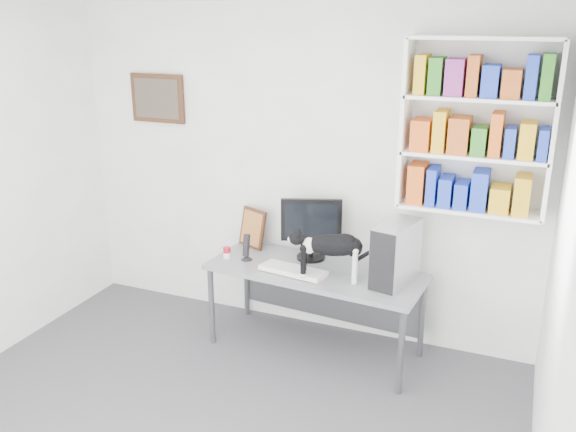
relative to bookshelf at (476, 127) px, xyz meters
The scene contains 11 objects.
room 2.37m from the bookshelf, 127.12° to the right, with size 4.01×4.01×2.70m.
bookshelf is the anchor object (origin of this frame).
wall_art 2.70m from the bookshelf, behind, with size 0.52×0.04×0.42m, color #4B2B18.
desk 1.87m from the bookshelf, 165.69° to the right, with size 1.69×0.66×0.70m, color gray.
monitor 1.49m from the bookshelf, behind, with size 0.49×0.23×0.52m, color black.
keyboard 1.70m from the bookshelf, 161.90° to the right, with size 0.52×0.20×0.04m, color white.
pc_tower 1.06m from the bookshelf, 149.41° to the right, with size 0.21×0.46×0.46m, color silver.
speaker 1.98m from the bookshelf, 169.81° to the right, with size 0.10×0.10×0.23m, color black.
leaning_print 2.00m from the bookshelf, behind, with size 0.28×0.11×0.34m, color #4B2B18.
soup_can 2.16m from the bookshelf, behind, with size 0.06×0.06×0.09m, color red.
cat 1.38m from the bookshelf, 154.85° to the right, with size 0.62×0.16×0.38m, color black, non-canonical shape.
Camera 1 is at (1.78, -2.56, 2.61)m, focal length 38.00 mm.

